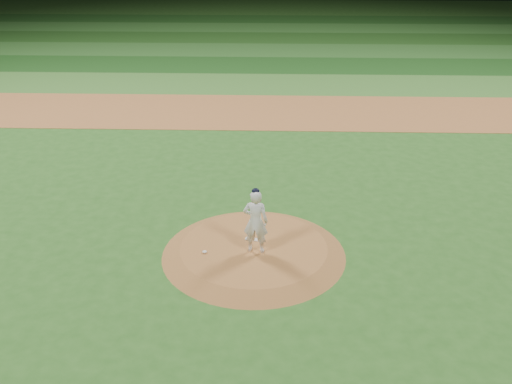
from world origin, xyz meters
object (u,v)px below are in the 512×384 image
pitchers_mound (254,250)px  pitching_rubber (255,240)px  rosin_bag (205,252)px  pitcher_on_mound (256,221)px

pitchers_mound → pitching_rubber: (0.03, 0.38, 0.14)m
pitchers_mound → rosin_bag: size_ratio=41.21×
pitchers_mound → pitcher_on_mound: bearing=-75.9°
pitching_rubber → rosin_bag: (-1.45, -0.79, 0.02)m
pitching_rubber → pitcher_on_mound: 1.17m
pitching_rubber → rosin_bag: bearing=-140.2°
rosin_bag → pitcher_on_mound: 1.78m
pitching_rubber → pitcher_on_mound: pitcher_on_mound is taller
pitchers_mound → pitcher_on_mound: (0.06, -0.25, 1.13)m
pitching_rubber → rosin_bag: size_ratio=4.55×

